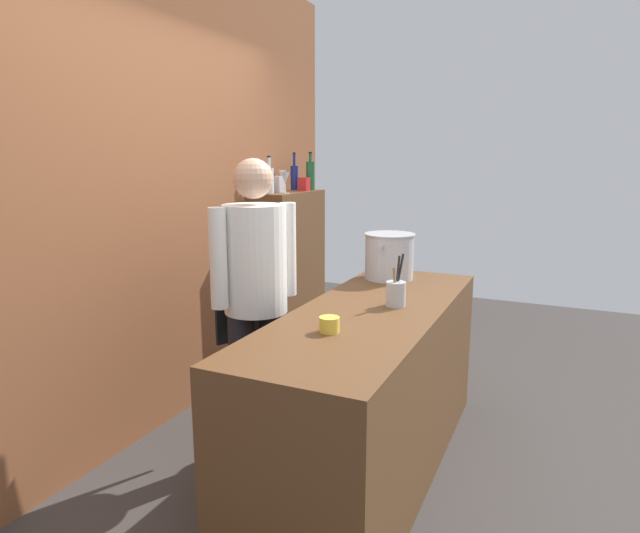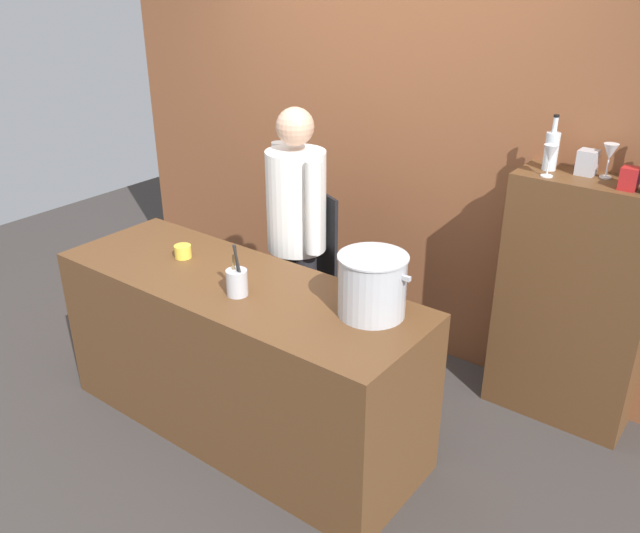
% 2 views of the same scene
% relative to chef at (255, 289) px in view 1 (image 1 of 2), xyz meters
% --- Properties ---
extents(ground_plane, '(8.00, 8.00, 0.00)m').
position_rel_chef_xyz_m(ground_plane, '(0.10, -0.63, -0.96)').
color(ground_plane, '#383330').
extents(brick_back_panel, '(4.40, 0.10, 3.00)m').
position_rel_chef_xyz_m(brick_back_panel, '(0.10, 0.77, 0.54)').
color(brick_back_panel, brown).
rests_on(brick_back_panel, ground_plane).
extents(prep_counter, '(2.05, 0.70, 0.90)m').
position_rel_chef_xyz_m(prep_counter, '(0.10, -0.63, -0.51)').
color(prep_counter, brown).
rests_on(prep_counter, ground_plane).
extents(bar_cabinet, '(0.76, 0.32, 1.39)m').
position_rel_chef_xyz_m(bar_cabinet, '(1.44, 0.56, -0.27)').
color(bar_cabinet, brown).
rests_on(bar_cabinet, ground_plane).
extents(chef, '(0.49, 0.41, 1.66)m').
position_rel_chef_xyz_m(chef, '(0.00, 0.00, 0.00)').
color(chef, black).
rests_on(chef, ground_plane).
extents(stockpot_large, '(0.38, 0.32, 0.29)m').
position_rel_chef_xyz_m(stockpot_large, '(0.83, -0.49, 0.08)').
color(stockpot_large, '#B7BABF').
rests_on(stockpot_large, prep_counter).
extents(utensil_crock, '(0.10, 0.10, 0.28)m').
position_rel_chef_xyz_m(utensil_crock, '(0.21, -0.72, 0.00)').
color(utensil_crock, '#B7BABF').
rests_on(utensil_crock, prep_counter).
extents(butter_jar, '(0.09, 0.09, 0.07)m').
position_rel_chef_xyz_m(butter_jar, '(-0.33, -0.58, -0.03)').
color(butter_jar, yellow).
rests_on(butter_jar, prep_counter).
extents(wine_bottle_cobalt, '(0.07, 0.07, 0.31)m').
position_rel_chef_xyz_m(wine_bottle_cobalt, '(1.68, 0.63, 0.54)').
color(wine_bottle_cobalt, navy).
rests_on(wine_bottle_cobalt, bar_cabinet).
extents(wine_bottle_green, '(0.07, 0.07, 0.31)m').
position_rel_chef_xyz_m(wine_bottle_green, '(1.71, 0.49, 0.55)').
color(wine_bottle_green, '#1E592D').
rests_on(wine_bottle_green, bar_cabinet).
extents(wine_bottle_clear, '(0.07, 0.07, 0.28)m').
position_rel_chef_xyz_m(wine_bottle_clear, '(1.19, 0.59, 0.53)').
color(wine_bottle_clear, silver).
rests_on(wine_bottle_clear, bar_cabinet).
extents(wine_glass_short, '(0.07, 0.07, 0.17)m').
position_rel_chef_xyz_m(wine_glass_short, '(1.47, 0.63, 0.55)').
color(wine_glass_short, silver).
rests_on(wine_glass_short, bar_cabinet).
extents(wine_glass_wide, '(0.07, 0.07, 0.16)m').
position_rel_chef_xyz_m(wine_glass_wide, '(1.23, 0.47, 0.54)').
color(wine_glass_wide, silver).
rests_on(wine_glass_wide, bar_cabinet).
extents(spice_tin_red, '(0.08, 0.08, 0.11)m').
position_rel_chef_xyz_m(spice_tin_red, '(1.60, 0.50, 0.48)').
color(spice_tin_red, red).
rests_on(spice_tin_red, bar_cabinet).
extents(spice_tin_silver, '(0.09, 0.09, 0.13)m').
position_rel_chef_xyz_m(spice_tin_silver, '(1.37, 0.62, 0.49)').
color(spice_tin_silver, '#B2B2B7').
rests_on(spice_tin_silver, bar_cabinet).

